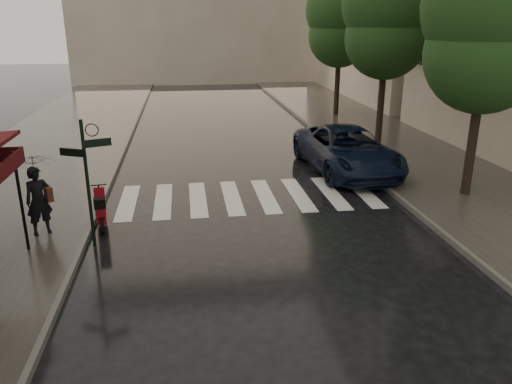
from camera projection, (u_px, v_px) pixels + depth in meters
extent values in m
plane|color=black|center=(135.00, 308.00, 9.49)|extent=(120.00, 120.00, 0.00)
cube|color=#38332D|center=(46.00, 155.00, 20.10)|extent=(6.00, 60.00, 0.12)
cube|color=#38332D|center=(394.00, 143.00, 22.10)|extent=(5.50, 60.00, 0.12)
cube|color=#595651|center=(123.00, 152.00, 20.50)|extent=(0.12, 60.00, 0.16)
cube|color=#595651|center=(333.00, 145.00, 21.71)|extent=(0.12, 60.00, 0.16)
cube|color=silver|center=(128.00, 202.00, 15.01)|extent=(0.50, 3.20, 0.01)
cube|color=silver|center=(163.00, 201.00, 15.16)|extent=(0.50, 3.20, 0.01)
cube|color=silver|center=(198.00, 199.00, 15.30)|extent=(0.50, 3.20, 0.01)
cube|color=silver|center=(232.00, 197.00, 15.44)|extent=(0.50, 3.20, 0.01)
cube|color=silver|center=(265.00, 196.00, 15.58)|extent=(0.50, 3.20, 0.01)
cube|color=silver|center=(298.00, 194.00, 15.73)|extent=(0.50, 3.20, 0.01)
cube|color=silver|center=(330.00, 193.00, 15.87)|extent=(0.50, 3.20, 0.01)
cube|color=silver|center=(362.00, 191.00, 16.01)|extent=(0.50, 3.20, 0.01)
cylinder|color=black|center=(21.00, 202.00, 11.29)|extent=(0.07, 0.07, 2.35)
cylinder|color=black|center=(88.00, 185.00, 11.64)|extent=(0.08, 0.08, 3.10)
cube|color=black|center=(97.00, 143.00, 11.35)|extent=(0.62, 0.26, 0.18)
cube|color=black|center=(71.00, 152.00, 11.34)|extent=(0.56, 0.29, 0.18)
cylinder|color=black|center=(475.00, 126.00, 14.75)|extent=(0.28, 0.28, 4.26)
sphere|color=#1D3914|center=(485.00, 54.00, 14.08)|extent=(3.40, 3.40, 3.40)
sphere|color=#1D3914|center=(492.00, 5.00, 13.66)|extent=(3.80, 3.80, 3.80)
cylinder|color=black|center=(382.00, 91.00, 21.25)|extent=(0.28, 0.28, 4.48)
sphere|color=#1D3914|center=(386.00, 38.00, 20.54)|extent=(3.40, 3.40, 3.40)
sphere|color=#1D3914|center=(389.00, 3.00, 20.10)|extent=(3.80, 3.80, 3.80)
cylinder|color=black|center=(338.00, 75.00, 27.84)|extent=(0.28, 0.28, 4.37)
sphere|color=#1D3914|center=(340.00, 36.00, 27.16)|extent=(3.40, 3.40, 3.40)
sphere|color=#1D3914|center=(341.00, 10.00, 26.73)|extent=(3.80, 3.80, 3.80)
imported|color=black|center=(39.00, 201.00, 12.27)|extent=(0.75, 0.68, 1.73)
imported|color=black|center=(32.00, 155.00, 11.90)|extent=(1.41, 1.42, 0.94)
cube|color=#4C2114|center=(48.00, 194.00, 12.38)|extent=(0.28, 0.35, 0.37)
cylinder|color=black|center=(102.00, 226.00, 12.73)|extent=(0.16, 0.43, 0.43)
cylinder|color=black|center=(101.00, 211.00, 13.73)|extent=(0.16, 0.43, 0.43)
cube|color=maroon|center=(101.00, 216.00, 13.23)|extent=(0.43, 1.18, 0.09)
cube|color=maroon|center=(101.00, 209.00, 12.94)|extent=(0.34, 0.52, 0.25)
cube|color=maroon|center=(100.00, 199.00, 13.48)|extent=(0.30, 0.15, 0.66)
cylinder|color=black|center=(98.00, 185.00, 13.43)|extent=(0.41, 0.10, 0.03)
cube|color=black|center=(100.00, 203.00, 12.55)|extent=(0.32, 0.31, 0.25)
imported|color=black|center=(347.00, 150.00, 17.93)|extent=(3.00, 5.84, 1.58)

